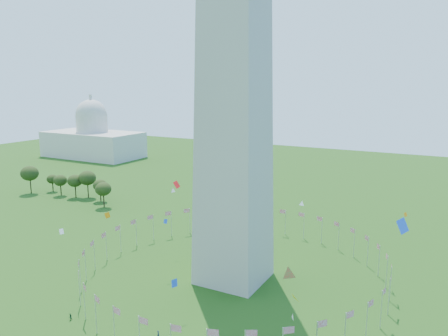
# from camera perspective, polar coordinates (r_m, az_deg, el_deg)

# --- Properties ---
(flag_ring) EXTENTS (80.24, 80.24, 9.00)m
(flag_ring) POSITION_cam_1_polar(r_m,az_deg,el_deg) (121.43, 1.27, -12.31)
(flag_ring) COLOR silver
(flag_ring) RESTS_ON ground
(capitol_building) EXTENTS (70.00, 35.00, 46.00)m
(capitol_building) POSITION_cam_1_polar(r_m,az_deg,el_deg) (326.49, -16.86, 5.40)
(capitol_building) COLOR beige
(capitol_building) RESTS_ON ground
(kites_aloft) EXTENTS (107.39, 68.13, 32.27)m
(kites_aloft) POSITION_cam_1_polar(r_m,az_deg,el_deg) (91.74, -0.71, -10.67)
(kites_aloft) COLOR yellow
(kites_aloft) RESTS_ON ground
(tree_line_west) EXTENTS (56.04, 16.19, 13.13)m
(tree_line_west) POSITION_cam_1_polar(r_m,az_deg,el_deg) (215.47, -19.56, -2.17)
(tree_line_west) COLOR #2F4517
(tree_line_west) RESTS_ON ground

